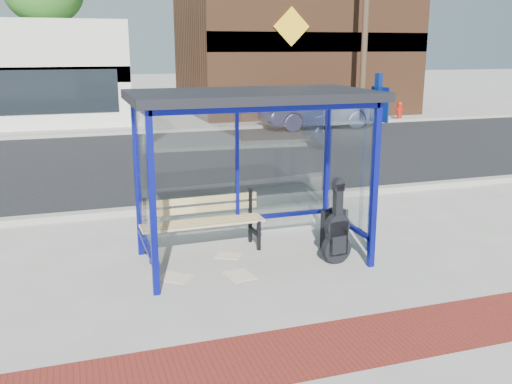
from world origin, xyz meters
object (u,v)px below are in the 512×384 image
object	(u,v)px
suitcase	(334,229)
parked_car	(319,109)
fire_hydrant	(400,110)
guitar_bag	(337,234)
bench	(202,220)
backpack	(336,242)

from	to	relation	value
suitcase	parked_car	world-z (taller)	parked_car
suitcase	fire_hydrant	bearing A→B (deg)	31.67
guitar_bag	fire_hydrant	distance (m)	17.30
bench	suitcase	world-z (taller)	bench
suitcase	bench	bearing A→B (deg)	142.77
bench	suitcase	size ratio (longest dim) A/B	2.87
parked_car	suitcase	bearing A→B (deg)	156.69
suitcase	backpack	world-z (taller)	suitcase
fire_hydrant	backpack	bearing A→B (deg)	-125.11
guitar_bag	suitcase	world-z (taller)	guitar_bag
suitcase	backpack	size ratio (longest dim) A/B	1.96
fire_hydrant	parked_car	bearing A→B (deg)	-163.55
guitar_bag	parked_car	bearing A→B (deg)	60.71
bench	backpack	size ratio (longest dim) A/B	5.62
parked_car	backpack	bearing A→B (deg)	156.80
suitcase	parked_car	distance (m)	13.43
guitar_bag	parked_car	size ratio (longest dim) A/B	0.27
bench	parked_car	distance (m)	13.89
guitar_bag	backpack	size ratio (longest dim) A/B	3.55
backpack	parked_car	xyz separation A→B (m)	(5.37, 12.51, 0.56)
parked_car	guitar_bag	bearing A→B (deg)	156.70
suitcase	guitar_bag	bearing A→B (deg)	-136.11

